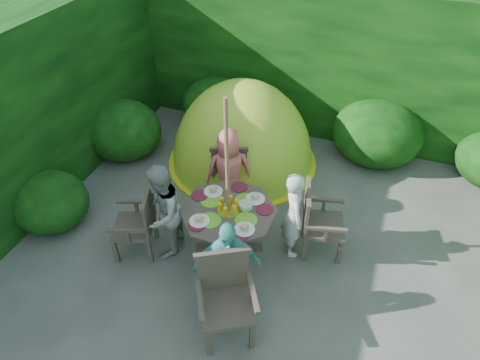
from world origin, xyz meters
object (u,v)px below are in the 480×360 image
(garden_chair_left, at_px, (139,222))
(child_left, at_px, (162,212))
(garden_chair_back, at_px, (230,168))
(dome_tent, at_px, (242,161))
(child_back, at_px, (229,172))
(garden_chair_right, at_px, (317,221))
(garden_chair_front, at_px, (225,295))
(child_right, at_px, (294,215))
(parasol_pole, at_px, (228,184))
(patio_table, at_px, (229,216))
(child_front, at_px, (227,266))

(garden_chair_left, xyz_separation_m, child_left, (0.28, 0.11, 0.17))
(garden_chair_back, relative_size, dome_tent, 0.32)
(child_left, relative_size, child_back, 1.02)
(garden_chair_right, xyz_separation_m, garden_chair_left, (-2.04, -0.80, -0.01))
(garden_chair_right, relative_size, garden_chair_back, 1.05)
(garden_chair_right, relative_size, child_left, 0.71)
(garden_chair_right, distance_m, child_back, 1.36)
(garden_chair_right, relative_size, garden_chair_left, 1.02)
(garden_chair_front, xyz_separation_m, child_right, (0.36, 1.31, 0.09))
(garden_chair_front, distance_m, child_left, 1.35)
(parasol_pole, bearing_deg, garden_chair_left, -158.73)
(garden_chair_front, xyz_separation_m, child_back, (-0.67, 1.77, 0.12))
(patio_table, height_order, dome_tent, dome_tent)
(patio_table, xyz_separation_m, parasol_pole, (-0.00, -0.00, 0.52))
(garden_chair_right, bearing_deg, child_left, 96.93)
(garden_chair_left, relative_size, garden_chair_front, 0.94)
(child_left, relative_size, child_front, 1.06)
(garden_chair_left, xyz_separation_m, dome_tent, (0.51, 2.23, -0.49))
(dome_tent, bearing_deg, garden_chair_back, -75.82)
(child_left, height_order, child_back, child_left)
(parasol_pole, height_order, garden_chair_front, parasol_pole)
(patio_table, xyz_separation_m, garden_chair_right, (1.02, 0.40, -0.08))
(patio_table, xyz_separation_m, garden_chair_left, (-1.03, -0.40, -0.09))
(garden_chair_right, bearing_deg, child_front, 133.05)
(parasol_pole, xyz_separation_m, child_left, (-0.75, -0.29, -0.45))
(garden_chair_right, height_order, dome_tent, dome_tent)
(patio_table, bearing_deg, child_front, -69.11)
(garden_chair_right, distance_m, garden_chair_left, 2.20)
(patio_table, height_order, garden_chair_back, garden_chair_back)
(patio_table, xyz_separation_m, garden_chair_back, (-0.40, 1.02, -0.11))
(garden_chair_right, height_order, child_front, child_front)
(garden_chair_left, distance_m, child_right, 1.90)
(garden_chair_back, distance_m, garden_chair_front, 2.20)
(patio_table, distance_m, child_right, 0.80)
(garden_chair_front, bearing_deg, child_front, 78.05)
(garden_chair_left, relative_size, garden_chair_back, 1.02)
(garden_chair_front, xyz_separation_m, child_left, (-1.13, 0.74, 0.13))
(patio_table, relative_size, child_back, 1.19)
(child_left, bearing_deg, parasol_pole, 100.31)
(parasol_pole, bearing_deg, child_front, -68.82)
(child_back, height_order, child_front, child_back)
(garden_chair_front, bearing_deg, child_right, 44.12)
(garden_chair_back, relative_size, garden_chair_front, 0.91)
(child_front, bearing_deg, garden_chair_back, 83.76)
(garden_chair_front, bearing_deg, garden_chair_left, 125.55)
(parasol_pole, relative_size, child_front, 1.77)
(garden_chair_back, bearing_deg, dome_tent, -102.92)
(child_right, height_order, child_front, child_front)
(patio_table, bearing_deg, child_left, -158.76)
(child_left, height_order, child_front, child_left)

